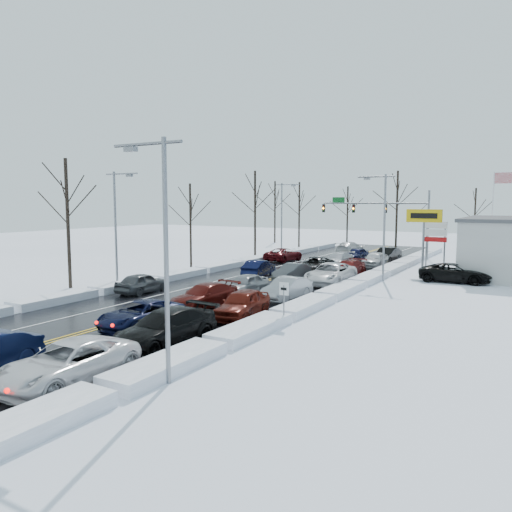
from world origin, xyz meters
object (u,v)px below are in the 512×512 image
Objects in this scene: tires_plus_sign at (424,220)px; flagpole at (494,209)px; traffic_signal_mast at (385,212)px; oncoming_car_0 at (259,276)px.

tires_plus_sign is 14.79m from flagpole.
flagpole is at bearing 71.56° from tires_plus_sign.
tires_plus_sign is at bearing -59.54° from traffic_signal_mast.
tires_plus_sign is 1.33× the size of oncoming_car_0.
flagpole reaches higher than oncoming_car_0.
traffic_signal_mast is 13.92m from tires_plus_sign.
flagpole is at bearing -133.54° from oncoming_car_0.
flagpole is 2.21× the size of oncoming_car_0.
tires_plus_sign is 0.60× the size of flagpole.
traffic_signal_mast is 2.21× the size of tires_plus_sign.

